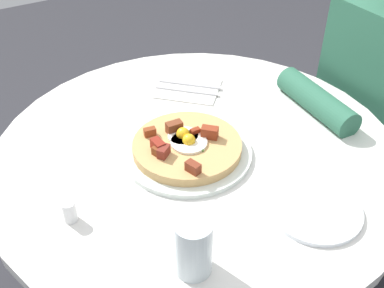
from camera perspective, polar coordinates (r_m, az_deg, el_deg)
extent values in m
cylinder|color=silver|center=(1.11, 0.58, -1.02)|extent=(0.97, 0.97, 0.03)
cylinder|color=#333338|center=(1.37, 0.49, -12.55)|extent=(0.12, 0.12, 0.67)
cube|color=#2D2D33|center=(1.74, 19.56, -6.93)|extent=(0.32, 0.28, 0.45)
cylinder|color=#2D664C|center=(1.26, 15.10, 5.16)|extent=(0.26, 0.09, 0.07)
cylinder|color=silver|center=(1.08, -0.60, -0.99)|extent=(0.30, 0.30, 0.01)
cylinder|color=tan|center=(1.07, -0.61, -0.29)|extent=(0.25, 0.25, 0.02)
cylinder|color=white|center=(1.08, -1.13, 1.00)|extent=(0.07, 0.07, 0.01)
sphere|color=yellow|center=(1.08, -1.13, 1.25)|extent=(0.03, 0.03, 0.03)
cylinder|color=white|center=(1.06, -0.39, 0.21)|extent=(0.08, 0.08, 0.01)
sphere|color=yellow|center=(1.06, -0.39, 0.47)|extent=(0.03, 0.03, 0.03)
cube|color=maroon|center=(1.04, -4.27, -0.13)|extent=(0.04, 0.02, 0.03)
cube|color=brown|center=(1.09, -5.21, 1.49)|extent=(0.02, 0.03, 0.02)
cube|color=maroon|center=(1.08, 0.28, 1.49)|extent=(0.01, 0.02, 0.02)
cube|color=brown|center=(1.02, -4.18, -0.98)|extent=(0.03, 0.02, 0.02)
cube|color=maroon|center=(0.98, 0.13, -2.89)|extent=(0.04, 0.03, 0.02)
cube|color=brown|center=(1.09, -2.20, 2.08)|extent=(0.02, 0.04, 0.03)
cube|color=maroon|center=(1.02, -3.51, -0.91)|extent=(0.03, 0.04, 0.02)
cube|color=maroon|center=(1.07, 2.19, 1.43)|extent=(0.04, 0.04, 0.03)
cube|color=#387F2D|center=(1.04, 1.35, -0.72)|extent=(0.01, 0.01, 0.00)
cube|color=#387F2D|center=(1.05, -0.19, -0.26)|extent=(0.01, 0.01, 0.00)
cube|color=#387F2D|center=(1.10, -1.18, 1.91)|extent=(0.01, 0.01, 0.00)
cylinder|color=white|center=(0.98, 14.94, -7.82)|extent=(0.19, 0.19, 0.01)
cube|color=white|center=(1.32, -0.46, 6.85)|extent=(0.22, 0.22, 0.00)
cube|color=silver|center=(1.33, -0.27, 7.40)|extent=(0.13, 0.14, 0.00)
cube|color=silver|center=(1.30, -0.65, 6.62)|extent=(0.13, 0.14, 0.00)
cylinder|color=silver|center=(0.82, 0.14, -12.55)|extent=(0.07, 0.07, 0.12)
cylinder|color=white|center=(0.95, -14.86, -8.02)|extent=(0.03, 0.03, 0.05)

